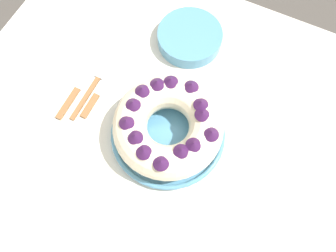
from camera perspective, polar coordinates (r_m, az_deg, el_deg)
name	(u,v)px	position (r m, az deg, el deg)	size (l,w,h in m)	color
ground_plane	(163,193)	(1.53, -0.96, -11.66)	(8.00, 8.00, 0.00)	#4C4742
dining_table	(159,154)	(0.91, -1.58, -4.93)	(1.12, 1.03, 0.73)	silver
serving_dish	(168,134)	(0.81, 0.00, -1.34)	(0.28, 0.28, 0.02)	#518EB2
bundt_cake	(168,126)	(0.76, 0.00, 0.07)	(0.26, 0.26, 0.10)	beige
fork	(93,86)	(0.90, -12.88, 6.86)	(0.02, 0.19, 0.01)	#936038
serving_knife	(77,90)	(0.91, -15.56, 6.09)	(0.02, 0.21, 0.01)	#936038
cake_knife	(97,96)	(0.89, -12.34, 5.19)	(0.02, 0.16, 0.01)	#936038
side_bowl	(190,37)	(0.94, 3.81, 15.14)	(0.18, 0.18, 0.04)	#518EB2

